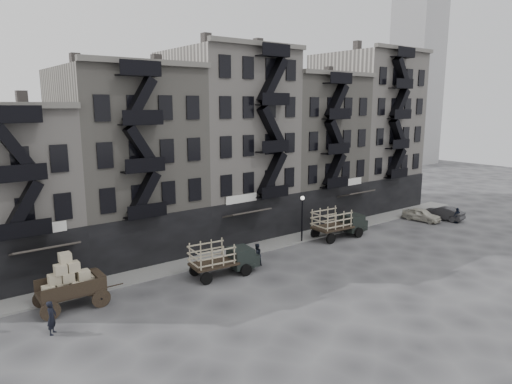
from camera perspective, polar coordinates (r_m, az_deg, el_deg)
ground at (r=37.77m, az=5.09°, el=-8.06°), size 140.00×140.00×0.00m
sidewalk at (r=40.44m, az=1.48°, el=-6.61°), size 55.00×2.50×0.15m
building_midwest at (r=39.06m, az=-15.78°, el=3.52°), size 10.00×11.35×16.20m
building_center at (r=43.61m, az=-3.51°, el=5.97°), size 10.00×11.35×18.20m
building_mideast at (r=49.95m, az=6.10°, el=5.41°), size 10.00×11.35×16.20m
building_east at (r=57.16m, az=13.50°, el=7.37°), size 10.00×11.35×19.20m
lamp_post at (r=40.78m, az=5.80°, el=-2.57°), size 0.36×0.36×4.28m
wagon at (r=30.22m, az=-22.43°, el=-9.87°), size 4.10×2.26×3.44m
stake_truck_west at (r=33.36m, az=-4.19°, el=-8.01°), size 5.23×2.54×2.54m
stake_truck_east at (r=43.10m, az=10.34°, el=-3.57°), size 5.72×2.65×2.80m
car_east at (r=51.72m, az=19.99°, el=-2.68°), size 2.09×4.15×1.36m
car_far at (r=53.20m, az=22.32°, el=-2.44°), size 2.05×4.46×1.42m
pedestrian_west at (r=27.80m, az=-24.18°, el=-14.13°), size 0.77×0.82×1.89m
pedestrian_mid at (r=35.31m, az=0.09°, el=-7.85°), size 0.89×0.71×1.79m
policeman at (r=52.07m, az=23.84°, el=-2.71°), size 1.02×0.57×1.65m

